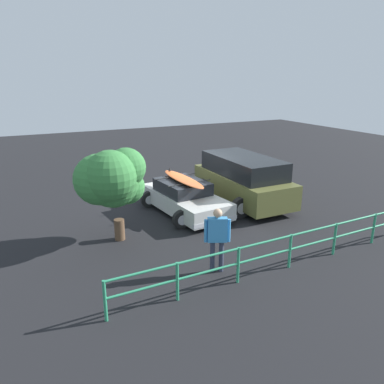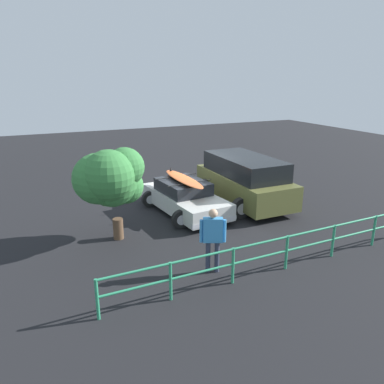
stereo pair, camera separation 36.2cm
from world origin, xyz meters
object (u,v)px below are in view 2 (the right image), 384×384
Objects in this scene: suv_car at (244,180)px; sedan_car at (185,197)px; person_bystander at (213,235)px; bush_near_left at (111,178)px.

sedan_car is at bearing 0.24° from suv_car.
person_bystander is at bearing 50.10° from suv_car.
sedan_car is at bearing -104.19° from person_bystander.
bush_near_left is at bearing 13.75° from suv_car.
suv_car is at bearing -179.76° from sedan_car.
bush_near_left is at bearing 24.36° from sedan_car.
sedan_car is 2.41× the size of person_bystander.
person_bystander is (3.59, 4.29, 0.07)m from suv_car.
sedan_car is at bearing -155.64° from bush_near_left.
person_bystander is 0.60× the size of bush_near_left.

